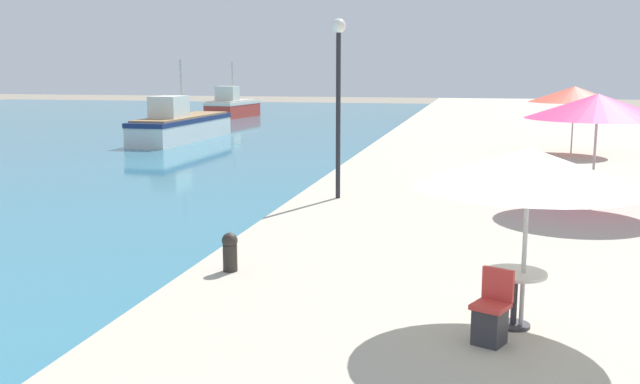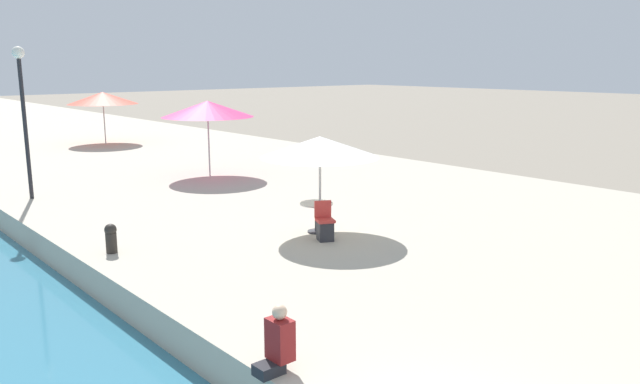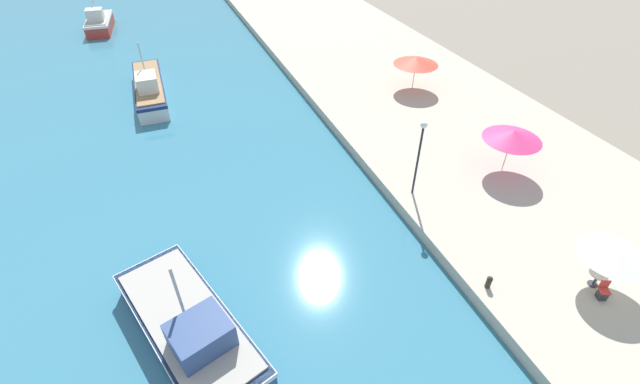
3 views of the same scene
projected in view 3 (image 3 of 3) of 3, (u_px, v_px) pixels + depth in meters
name	position (u px, v px, depth m)	size (l,w,h in m)	color
quay_promenade	(363.00, 56.00, 41.17)	(16.00, 90.00, 0.72)	#BCB29E
fishing_boat_near	(190.00, 328.00, 17.25)	(5.45, 8.85, 4.32)	navy
fishing_boat_mid	(149.00, 87.00, 34.48)	(2.36, 9.55, 4.48)	silver
fishing_boat_far	(99.00, 22.00, 47.33)	(2.96, 6.35, 4.54)	red
cafe_umbrella_pink	(615.00, 252.00, 17.87)	(2.88, 2.88, 2.36)	#B7B7B7
cafe_umbrella_white	(513.00, 135.00, 24.48)	(3.34, 3.34, 2.75)	#B7B7B7
cafe_umbrella_striped	(416.00, 61.00, 33.37)	(3.50, 3.50, 2.64)	#B7B7B7
cafe_table	(597.00, 277.00, 18.85)	(0.80, 0.80, 0.74)	#333338
cafe_chair_left	(603.00, 293.00, 18.42)	(0.54, 0.56, 0.91)	#2D2D33
mooring_bollard	(489.00, 282.00, 18.86)	(0.26, 0.26, 0.65)	#2D2823
lamppost	(420.00, 146.00, 22.37)	(0.36, 0.36, 4.56)	#232328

